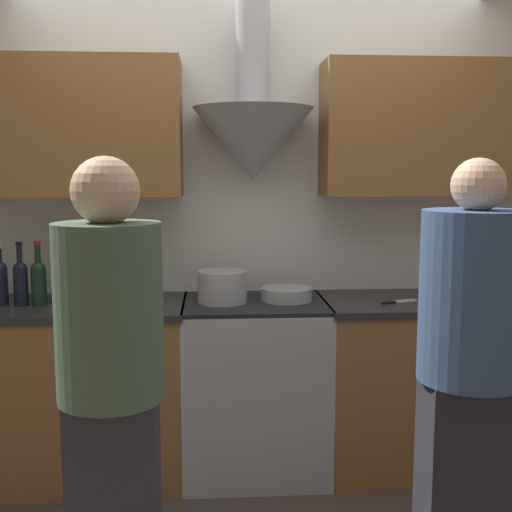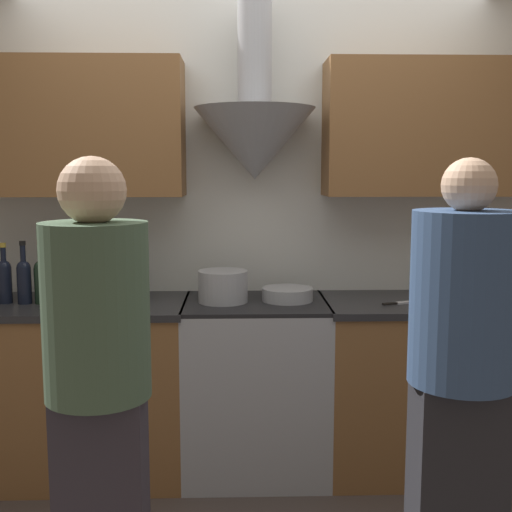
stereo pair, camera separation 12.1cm
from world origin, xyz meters
name	(u,v)px [view 2 (the right image)]	position (x,y,z in m)	size (l,w,h in m)	color
ground_plane	(258,503)	(0.00, 0.00, 0.00)	(12.00, 12.00, 0.00)	#423833
wall_back	(255,191)	(0.00, 0.62, 1.47)	(8.40, 0.63, 2.60)	silver
counter_left	(71,388)	(-0.96, 0.36, 0.46)	(1.21, 0.62, 0.91)	brown
counter_right	(438,385)	(0.97, 0.36, 0.46)	(1.22, 0.62, 0.91)	brown
stove_range	(255,386)	(0.00, 0.36, 0.46)	(0.74, 0.60, 0.91)	#A8AAAF
wine_bottle_2	(4,279)	(-1.28, 0.35, 1.04)	(0.07, 0.07, 0.31)	black
wine_bottle_3	(24,279)	(-1.17, 0.34, 1.04)	(0.07, 0.07, 0.32)	black
wine_bottle_4	(42,279)	(-1.08, 0.34, 1.04)	(0.08, 0.08, 0.32)	black
wine_bottle_5	(63,278)	(-0.98, 0.36, 1.04)	(0.07, 0.07, 0.32)	black
wine_bottle_6	(79,275)	(-0.89, 0.34, 1.06)	(0.07, 0.07, 0.36)	black
wine_bottle_7	(97,277)	(-0.81, 0.35, 1.04)	(0.08, 0.08, 0.33)	black
wine_bottle_8	(116,276)	(-0.71, 0.34, 1.05)	(0.07, 0.07, 0.33)	black
wine_bottle_9	(136,278)	(-0.61, 0.34, 1.04)	(0.07, 0.07, 0.31)	black
stock_pot	(223,286)	(-0.17, 0.35, 0.99)	(0.25, 0.25, 0.16)	#A8AAAF
mixing_bowl	(287,294)	(0.17, 0.37, 0.95)	(0.26, 0.26, 0.07)	#A8AAAF
chefs_knife	(401,303)	(0.74, 0.28, 0.92)	(0.21, 0.10, 0.01)	silver
person_foreground_left	(99,385)	(-0.54, -0.90, 0.90)	(0.34, 0.34, 1.63)	#38333D
person_foreground_right	(461,374)	(0.67, -0.80, 0.89)	(0.36, 0.36, 1.63)	#28282D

